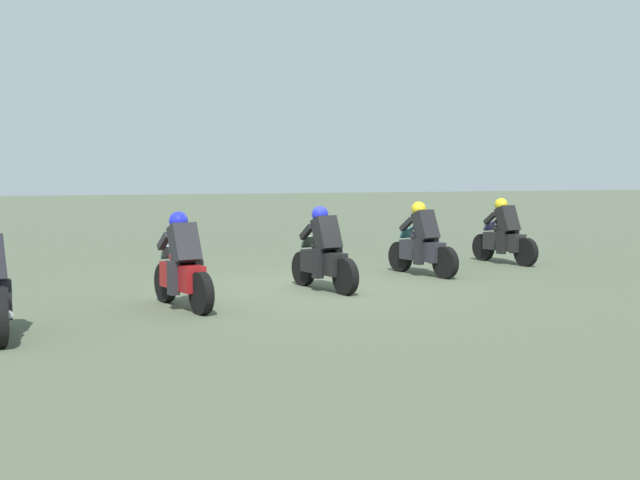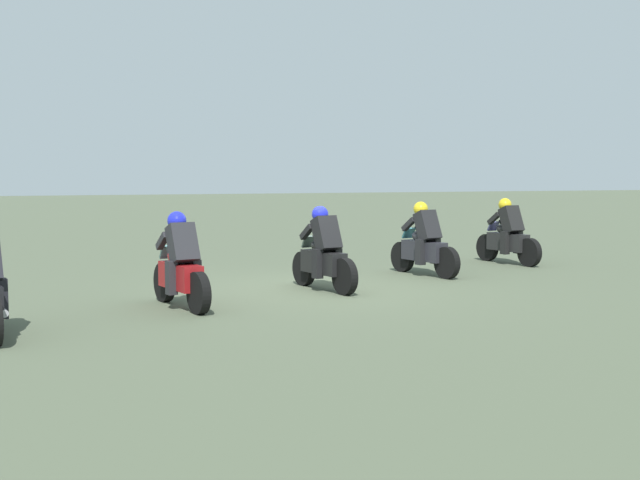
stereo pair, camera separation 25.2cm
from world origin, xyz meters
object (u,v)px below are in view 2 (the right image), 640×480
Objects in this scene: rider_lane_a at (508,237)px; rider_lane_b at (424,245)px; rider_lane_d at (181,268)px; rider_lane_c at (324,256)px.

rider_lane_a is 3.04m from rider_lane_b.
rider_lane_b is 5.92m from rider_lane_d.
rider_lane_a is 6.00m from rider_lane_c.
rider_lane_a is at bearing -78.22° from rider_lane_d.
rider_lane_c and rider_lane_d have the same top height.
rider_lane_c is at bearing 102.61° from rider_lane_b.
rider_lane_d is at bearing 103.50° from rider_lane_a.
rider_lane_b is (-1.28, 2.76, 0.00)m from rider_lane_a.
rider_lane_a and rider_lane_d have the same top height.
rider_lane_b is at bearing -78.44° from rider_lane_d.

